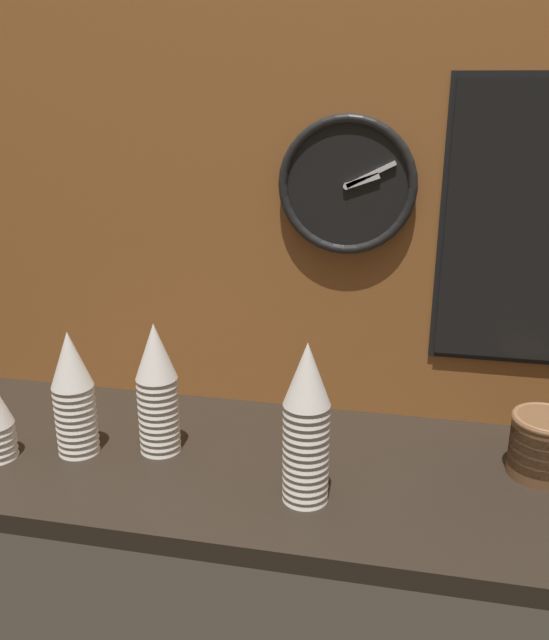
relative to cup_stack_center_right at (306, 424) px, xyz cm
name	(u,v)px	position (x,y,z in cm)	size (l,w,h in cm)	color
ground_plane	(279,469)	(-7.43, 11.98, -17.54)	(160.00, 56.00, 4.00)	black
wall_tiled_back	(303,182)	(-7.43, 38.48, 36.96)	(160.00, 3.00, 105.00)	#A3602D
cup_stack_center_right	(306,424)	(0.00, 0.00, 0.00)	(8.52, 8.52, 31.08)	white
cup_stack_center_left	(157,388)	(-32.51, 11.34, -1.49)	(8.52, 8.52, 28.11)	white
cup_stack_left	(73,393)	(-48.97, 7.26, -2.23)	(8.52, 8.52, 26.63)	white
bowl_stack_far_right	(543,444)	(43.83, 17.59, -8.88)	(13.04, 13.04, 12.62)	brown
wall_clock	(347,186)	(2.25, 35.44, 36.98)	(28.93, 2.70, 28.93)	black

